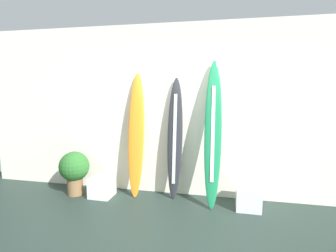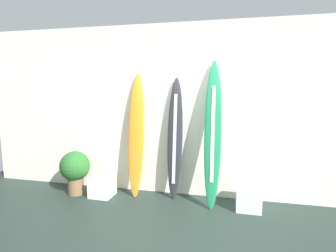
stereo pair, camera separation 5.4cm
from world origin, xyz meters
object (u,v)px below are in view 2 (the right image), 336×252
object	(u,v)px
surfboard_sunset	(136,135)
surfboard_emerald	(213,135)
display_block_center	(248,199)
surfboard_charcoal	(175,140)
display_block_left	(102,186)
potted_plant	(75,169)

from	to	relation	value
surfboard_sunset	surfboard_emerald	bearing A→B (deg)	-4.57
display_block_center	surfboard_emerald	bearing A→B (deg)	173.28
surfboard_charcoal	display_block_center	bearing A→B (deg)	-9.55
surfboard_emerald	display_block_left	distance (m)	2.01
surfboard_sunset	surfboard_emerald	size ratio (longest dim) A/B	0.92
surfboard_sunset	surfboard_emerald	distance (m)	1.25
surfboard_sunset	surfboard_charcoal	xyz separation A→B (m)	(0.64, 0.03, -0.05)
surfboard_sunset	potted_plant	distance (m)	1.19
surfboard_charcoal	surfboard_emerald	xyz separation A→B (m)	(0.60, -0.13, 0.13)
surfboard_emerald	display_block_left	world-z (taller)	surfboard_emerald
surfboard_emerald	display_block_left	size ratio (longest dim) A/B	6.15
surfboard_charcoal	surfboard_emerald	world-z (taller)	surfboard_emerald
surfboard_emerald	potted_plant	xyz separation A→B (m)	(-2.26, -0.11, -0.65)
surfboard_charcoal	display_block_left	xyz separation A→B (m)	(-1.18, -0.22, -0.80)
display_block_center	surfboard_charcoal	bearing A→B (deg)	170.45
display_block_left	potted_plant	bearing A→B (deg)	-178.05
surfboard_emerald	display_block_center	bearing A→B (deg)	-6.72
display_block_center	potted_plant	world-z (taller)	potted_plant
display_block_left	surfboard_emerald	bearing A→B (deg)	3.07
display_block_left	potted_plant	world-z (taller)	potted_plant
surfboard_sunset	display_block_left	xyz separation A→B (m)	(-0.54, -0.19, -0.85)
surfboard_charcoal	display_block_left	size ratio (longest dim) A/B	5.43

